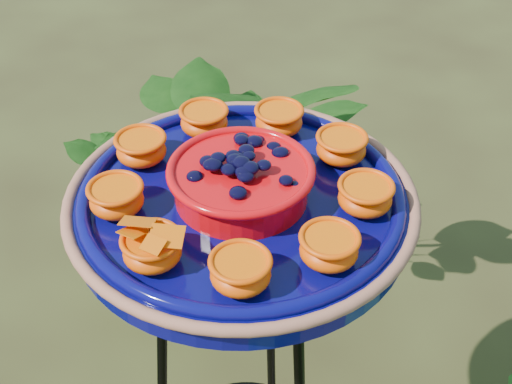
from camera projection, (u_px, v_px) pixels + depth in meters
tripod_stand at (244, 378)px, 1.24m from camera, size 0.41×0.41×0.92m
feeder_dish at (241, 197)px, 0.98m from camera, size 0.57×0.57×0.11m
shrub_back_left at (218, 172)px, 1.95m from camera, size 0.98×0.97×0.82m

